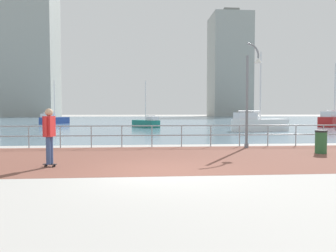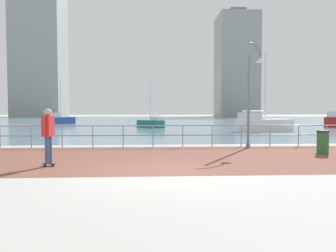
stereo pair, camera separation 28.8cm
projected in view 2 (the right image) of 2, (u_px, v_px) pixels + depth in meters
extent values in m
plane|color=#ADAAA5|center=(152.00, 122.00, 48.48)|extent=(220.00, 220.00, 0.00)
cube|color=brown|center=(154.00, 157.00, 11.30)|extent=(28.00, 6.66, 0.01)
cube|color=slate|center=(152.00, 120.00, 59.51)|extent=(180.00, 88.00, 0.00)
cylinder|color=#8C99A3|center=(0.00, 137.00, 14.22)|extent=(0.05, 0.05, 1.00)
cylinder|color=#8C99A3|center=(31.00, 137.00, 14.30)|extent=(0.05, 0.05, 1.00)
cylinder|color=#8C99A3|center=(62.00, 137.00, 14.37)|extent=(0.05, 0.05, 1.00)
cylinder|color=#8C99A3|center=(93.00, 137.00, 14.45)|extent=(0.05, 0.05, 1.00)
cylinder|color=#8C99A3|center=(123.00, 136.00, 14.52)|extent=(0.05, 0.05, 1.00)
cylinder|color=#8C99A3|center=(153.00, 136.00, 14.60)|extent=(0.05, 0.05, 1.00)
cylinder|color=#8C99A3|center=(183.00, 136.00, 14.68)|extent=(0.05, 0.05, 1.00)
cylinder|color=#8C99A3|center=(212.00, 136.00, 14.75)|extent=(0.05, 0.05, 1.00)
cylinder|color=#8C99A3|center=(241.00, 136.00, 14.83)|extent=(0.05, 0.05, 1.00)
cylinder|color=#8C99A3|center=(270.00, 136.00, 14.90)|extent=(0.05, 0.05, 1.00)
cylinder|color=#8C99A3|center=(298.00, 136.00, 14.98)|extent=(0.05, 0.05, 1.00)
cylinder|color=#8C99A3|center=(327.00, 136.00, 15.05)|extent=(0.05, 0.05, 1.00)
cylinder|color=#8C99A3|center=(153.00, 126.00, 14.58)|extent=(25.20, 0.06, 0.06)
cylinder|color=#8C99A3|center=(153.00, 135.00, 14.60)|extent=(25.20, 0.06, 0.06)
cylinder|color=slate|center=(248.00, 146.00, 14.26)|extent=(0.19, 0.19, 0.20)
cylinder|color=slate|center=(249.00, 102.00, 14.16)|extent=(0.12, 0.12, 4.21)
cylinder|color=slate|center=(251.00, 43.00, 14.05)|extent=(0.20, 0.11, 0.11)
cylinder|color=slate|center=(254.00, 44.00, 14.09)|extent=(0.20, 0.11, 0.15)
cylinder|color=slate|center=(256.00, 46.00, 14.12)|extent=(0.20, 0.11, 0.18)
cylinder|color=slate|center=(258.00, 49.00, 14.15)|extent=(0.18, 0.11, 0.19)
cylinder|color=slate|center=(260.00, 52.00, 14.17)|extent=(0.14, 0.10, 0.19)
cylinder|color=slate|center=(260.00, 56.00, 14.18)|extent=(0.10, 0.10, 0.17)
cone|color=silver|center=(260.00, 60.00, 14.19)|extent=(0.36, 0.36, 0.22)
cylinder|color=black|center=(53.00, 165.00, 9.47)|extent=(0.06, 0.04, 0.06)
cylinder|color=black|center=(52.00, 166.00, 9.40)|extent=(0.06, 0.04, 0.06)
cylinder|color=black|center=(45.00, 165.00, 9.51)|extent=(0.06, 0.04, 0.06)
cylinder|color=black|center=(44.00, 166.00, 9.43)|extent=(0.06, 0.04, 0.06)
cube|color=black|center=(49.00, 164.00, 9.45)|extent=(0.41, 0.18, 0.02)
cylinder|color=#384C7A|center=(50.00, 150.00, 9.51)|extent=(0.15, 0.15, 0.83)
cylinder|color=#384C7A|center=(47.00, 150.00, 9.35)|extent=(0.15, 0.15, 0.83)
cube|color=red|center=(48.00, 126.00, 9.40)|extent=(0.30, 0.38, 0.61)
cylinder|color=red|center=(52.00, 125.00, 9.62)|extent=(0.11, 0.11, 0.58)
cylinder|color=red|center=(44.00, 126.00, 9.17)|extent=(0.11, 0.11, 0.58)
sphere|color=tan|center=(48.00, 112.00, 9.38)|extent=(0.23, 0.23, 0.23)
cylinder|color=#2D6638|center=(323.00, 143.00, 12.22)|extent=(0.44, 0.44, 0.85)
cylinder|color=#262628|center=(323.00, 131.00, 12.20)|extent=(0.46, 0.46, 0.08)
cube|color=white|center=(265.00, 125.00, 26.28)|extent=(4.97, 2.54, 1.02)
cube|color=silver|center=(250.00, 116.00, 25.84)|extent=(1.90, 1.40, 0.57)
cylinder|color=silver|center=(265.00, 86.00, 26.13)|extent=(0.11, 0.11, 5.66)
cylinder|color=silver|center=(254.00, 111.00, 25.93)|extent=(2.10, 0.58, 0.09)
cube|color=#284799|center=(61.00, 120.00, 42.16)|extent=(3.26, 4.22, 0.89)
cube|color=silver|center=(54.00, 115.00, 41.03)|extent=(1.55, 1.74, 0.49)
cylinder|color=silver|center=(61.00, 99.00, 42.03)|extent=(0.10, 0.10, 4.94)
cylinder|color=silver|center=(55.00, 113.00, 41.31)|extent=(1.04, 1.64, 0.08)
cube|color=silver|center=(336.00, 114.00, 33.20)|extent=(2.09, 1.95, 0.60)
cube|color=#197266|center=(150.00, 124.00, 32.77)|extent=(2.97, 3.45, 0.75)
cube|color=silver|center=(156.00, 118.00, 31.94)|extent=(1.37, 1.46, 0.42)
cylinder|color=silver|center=(150.00, 100.00, 32.65)|extent=(0.08, 0.08, 4.17)
cylinder|color=silver|center=(155.00, 116.00, 32.14)|extent=(1.00, 1.30, 0.07)
cube|color=#939993|center=(236.00, 66.00, 109.30)|extent=(13.33, 13.34, 35.19)
cube|color=slate|center=(237.00, 12.00, 108.43)|extent=(5.33, 5.33, 2.00)
cube|color=#939993|center=(39.00, 46.00, 95.36)|extent=(14.31, 12.07, 43.33)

